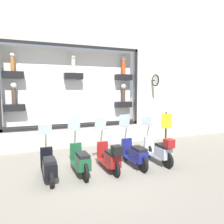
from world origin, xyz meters
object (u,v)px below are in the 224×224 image
scooter_silver_0 (159,150)px  scooter_green_3 (80,160)px  scooter_navy_1 (135,154)px  scooter_black_4 (49,166)px  scooter_red_2 (110,157)px  shop_sign_post (166,133)px

scooter_silver_0 → scooter_green_3: size_ratio=1.00×
scooter_navy_1 → scooter_black_4: (-0.01, 2.82, -0.03)m
scooter_silver_0 → scooter_red_2: (-0.01, 1.88, -0.02)m
scooter_green_3 → scooter_black_4: scooter_green_3 is taller
scooter_silver_0 → scooter_navy_1: size_ratio=1.00×
scooter_green_3 → shop_sign_post: 3.51m
scooter_green_3 → shop_sign_post: shop_sign_post is taller
scooter_navy_1 → scooter_red_2: size_ratio=1.01×
scooter_black_4 → shop_sign_post: (0.46, -4.39, 0.54)m
scooter_green_3 → scooter_black_4: 0.94m
scooter_red_2 → scooter_green_3: size_ratio=0.99×
scooter_navy_1 → scooter_green_3: bearing=89.9°
scooter_red_2 → scooter_black_4: size_ratio=1.00×
scooter_green_3 → scooter_black_4: (-0.01, 0.94, -0.04)m
scooter_red_2 → scooter_green_3: (0.07, 0.94, -0.02)m
scooter_green_3 → scooter_red_2: bearing=-94.4°
scooter_silver_0 → scooter_navy_1: 0.94m
scooter_green_3 → shop_sign_post: bearing=-82.6°
scooter_red_2 → scooter_green_3: 0.94m
scooter_navy_1 → scooter_green_3: size_ratio=1.00×
scooter_silver_0 → scooter_black_4: scooter_silver_0 is taller
scooter_red_2 → scooter_black_4: bearing=88.2°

